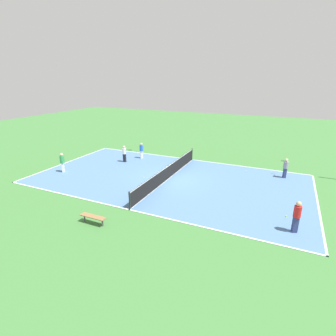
{
  "coord_description": "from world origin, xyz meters",
  "views": [
    {
      "loc": [
        17.12,
        7.87,
        7.4
      ],
      "look_at": [
        0.0,
        0.0,
        0.9
      ],
      "focal_mm": 28.0,
      "sensor_mm": 36.0,
      "label": 1
    }
  ],
  "objects_px": {
    "bench": "(93,217)",
    "tennis_ball_left_sideline": "(144,178)",
    "player_coach_red": "(297,215)",
    "player_baseline_gray": "(286,167)",
    "player_near_white": "(124,153)",
    "tennis_ball_midcourt": "(286,216)",
    "player_far_green": "(62,161)",
    "tennis_net": "(168,172)",
    "tennis_ball_near_net": "(246,171)",
    "player_near_blue": "(141,150)"
  },
  "relations": [
    {
      "from": "player_far_green",
      "to": "tennis_ball_midcourt",
      "type": "distance_m",
      "value": 17.0
    },
    {
      "from": "tennis_ball_left_sideline",
      "to": "tennis_ball_midcourt",
      "type": "bearing_deg",
      "value": 79.52
    },
    {
      "from": "bench",
      "to": "player_coach_red",
      "type": "distance_m",
      "value": 10.42
    },
    {
      "from": "player_near_blue",
      "to": "player_baseline_gray",
      "type": "xyz_separation_m",
      "value": [
        -0.1,
        12.75,
        0.03
      ]
    },
    {
      "from": "player_far_green",
      "to": "tennis_ball_near_net",
      "type": "distance_m",
      "value": 15.16
    },
    {
      "from": "player_near_white",
      "to": "tennis_ball_left_sideline",
      "type": "height_order",
      "value": "player_near_white"
    },
    {
      "from": "player_coach_red",
      "to": "player_far_green",
      "type": "distance_m",
      "value": 17.48
    },
    {
      "from": "bench",
      "to": "tennis_ball_left_sideline",
      "type": "bearing_deg",
      "value": 97.12
    },
    {
      "from": "player_far_green",
      "to": "tennis_net",
      "type": "bearing_deg",
      "value": 63.59
    },
    {
      "from": "player_near_white",
      "to": "tennis_ball_near_net",
      "type": "height_order",
      "value": "player_near_white"
    },
    {
      "from": "bench",
      "to": "player_baseline_gray",
      "type": "distance_m",
      "value": 14.74
    },
    {
      "from": "player_baseline_gray",
      "to": "player_near_white",
      "type": "bearing_deg",
      "value": 74.48
    },
    {
      "from": "tennis_ball_midcourt",
      "to": "tennis_ball_near_net",
      "type": "relative_size",
      "value": 1.0
    },
    {
      "from": "player_baseline_gray",
      "to": "tennis_ball_near_net",
      "type": "relative_size",
      "value": 22.72
    },
    {
      "from": "bench",
      "to": "player_coach_red",
      "type": "relative_size",
      "value": 0.88
    },
    {
      "from": "tennis_net",
      "to": "player_near_blue",
      "type": "bearing_deg",
      "value": -130.41
    },
    {
      "from": "player_near_white",
      "to": "tennis_ball_left_sideline",
      "type": "bearing_deg",
      "value": -49.87
    },
    {
      "from": "tennis_net",
      "to": "player_near_white",
      "type": "height_order",
      "value": "player_near_white"
    },
    {
      "from": "tennis_net",
      "to": "player_far_green",
      "type": "height_order",
      "value": "player_far_green"
    },
    {
      "from": "tennis_net",
      "to": "bench",
      "type": "relative_size",
      "value": 7.26
    },
    {
      "from": "tennis_net",
      "to": "tennis_ball_midcourt",
      "type": "relative_size",
      "value": 160.58
    },
    {
      "from": "player_near_white",
      "to": "player_baseline_gray",
      "type": "bearing_deg",
      "value": -4.15
    },
    {
      "from": "bench",
      "to": "player_near_white",
      "type": "distance_m",
      "value": 10.88
    },
    {
      "from": "player_baseline_gray",
      "to": "tennis_ball_near_net",
      "type": "distance_m",
      "value": 3.07
    },
    {
      "from": "player_coach_red",
      "to": "tennis_ball_left_sideline",
      "type": "distance_m",
      "value": 11.2
    },
    {
      "from": "tennis_net",
      "to": "player_coach_red",
      "type": "height_order",
      "value": "player_coach_red"
    },
    {
      "from": "bench",
      "to": "player_far_green",
      "type": "height_order",
      "value": "player_far_green"
    },
    {
      "from": "player_near_white",
      "to": "player_near_blue",
      "type": "xyz_separation_m",
      "value": [
        -1.67,
        0.84,
        -0.02
      ]
    },
    {
      "from": "player_near_blue",
      "to": "bench",
      "type": "bearing_deg",
      "value": -116.83
    },
    {
      "from": "tennis_ball_midcourt",
      "to": "player_near_blue",
      "type": "bearing_deg",
      "value": -116.34
    },
    {
      "from": "player_coach_red",
      "to": "tennis_ball_midcourt",
      "type": "xyz_separation_m",
      "value": [
        -1.48,
        -0.41,
        -0.94
      ]
    },
    {
      "from": "tennis_ball_midcourt",
      "to": "tennis_ball_left_sideline",
      "type": "distance_m",
      "value": 10.41
    },
    {
      "from": "player_coach_red",
      "to": "player_baseline_gray",
      "type": "height_order",
      "value": "player_coach_red"
    },
    {
      "from": "tennis_net",
      "to": "player_baseline_gray",
      "type": "relative_size",
      "value": 7.07
    },
    {
      "from": "player_near_blue",
      "to": "tennis_ball_near_net",
      "type": "distance_m",
      "value": 9.84
    },
    {
      "from": "bench",
      "to": "tennis_ball_left_sideline",
      "type": "relative_size",
      "value": 22.12
    },
    {
      "from": "player_baseline_gray",
      "to": "tennis_ball_left_sideline",
      "type": "height_order",
      "value": "player_baseline_gray"
    },
    {
      "from": "player_near_blue",
      "to": "tennis_ball_midcourt",
      "type": "relative_size",
      "value": 22.11
    },
    {
      "from": "tennis_ball_left_sideline",
      "to": "player_baseline_gray",
      "type": "bearing_deg",
      "value": 115.34
    },
    {
      "from": "bench",
      "to": "player_near_blue",
      "type": "height_order",
      "value": "player_near_blue"
    },
    {
      "from": "player_baseline_gray",
      "to": "player_coach_red",
      "type": "bearing_deg",
      "value": 162.31
    },
    {
      "from": "player_far_green",
      "to": "tennis_ball_near_net",
      "type": "bearing_deg",
      "value": 74.25
    },
    {
      "from": "tennis_net",
      "to": "tennis_ball_left_sideline",
      "type": "height_order",
      "value": "tennis_net"
    },
    {
      "from": "tennis_ball_left_sideline",
      "to": "tennis_ball_near_net",
      "type": "xyz_separation_m",
      "value": [
        -4.89,
        6.95,
        0.0
      ]
    },
    {
      "from": "tennis_net",
      "to": "player_near_blue",
      "type": "relative_size",
      "value": 7.26
    },
    {
      "from": "tennis_net",
      "to": "bench",
      "type": "distance_m",
      "value": 7.66
    },
    {
      "from": "bench",
      "to": "tennis_ball_near_net",
      "type": "relative_size",
      "value": 22.12
    },
    {
      "from": "tennis_ball_midcourt",
      "to": "player_baseline_gray",
      "type": "bearing_deg",
      "value": -177.07
    },
    {
      "from": "tennis_ball_left_sideline",
      "to": "tennis_net",
      "type": "bearing_deg",
      "value": 110.39
    },
    {
      "from": "tennis_net",
      "to": "tennis_ball_near_net",
      "type": "bearing_deg",
      "value": 129.22
    }
  ]
}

